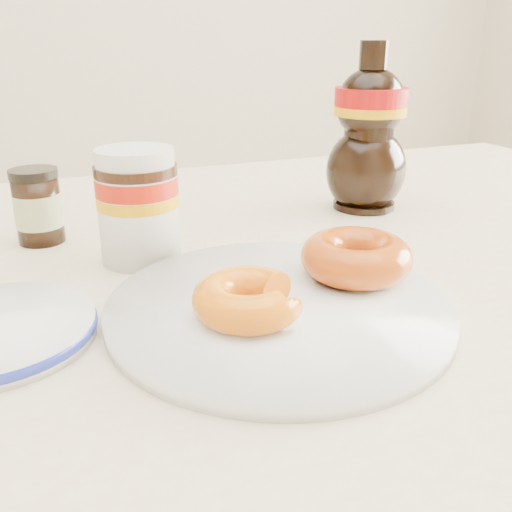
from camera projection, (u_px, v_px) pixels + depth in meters
name	position (u px, v px, depth m)	size (l,w,h in m)	color
dining_table	(268.00, 328.00, 0.62)	(1.40, 0.90, 0.75)	beige
plate	(279.00, 307.00, 0.47)	(0.28, 0.28, 0.01)	white
donut_bitten	(248.00, 299.00, 0.43)	(0.09, 0.09, 0.03)	orange
donut_whole	(356.00, 257.00, 0.51)	(0.10, 0.10, 0.04)	#AB380B
nutella_jar	(138.00, 201.00, 0.57)	(0.08, 0.08, 0.12)	white
syrup_bottle	(369.00, 128.00, 0.73)	(0.11, 0.09, 0.21)	black
dark_jar	(38.00, 207.00, 0.63)	(0.05, 0.05, 0.08)	black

